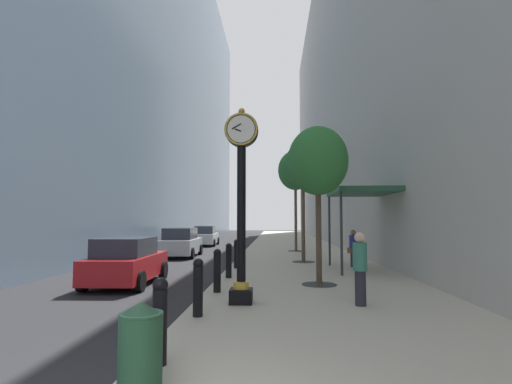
# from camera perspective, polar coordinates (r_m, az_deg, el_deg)

# --- Properties ---
(ground_plane) EXTENTS (110.00, 110.00, 0.00)m
(ground_plane) POSITION_cam_1_polar(r_m,az_deg,el_deg) (30.41, -1.10, -8.19)
(ground_plane) COLOR #262628
(ground_plane) RESTS_ON ground
(sidewalk_right) EXTENTS (6.81, 80.00, 0.14)m
(sidewalk_right) POSITION_cam_1_polar(r_m,az_deg,el_deg) (33.36, 5.15, -7.70)
(sidewalk_right) COLOR #BCB29E
(sidewalk_right) RESTS_ON ground
(building_block_left) EXTENTS (9.00, 80.00, 34.42)m
(building_block_left) POSITION_cam_1_polar(r_m,az_deg,el_deg) (38.75, -18.13, 18.94)
(building_block_left) COLOR slate
(building_block_left) RESTS_ON ground
(building_block_right) EXTENTS (9.00, 80.00, 30.46)m
(building_block_right) POSITION_cam_1_polar(r_m,az_deg,el_deg) (36.92, 17.90, 16.82)
(building_block_right) COLOR #B7B2A8
(building_block_right) RESTS_ON ground
(street_clock) EXTENTS (0.84, 0.55, 4.86)m
(street_clock) POSITION_cam_1_polar(r_m,az_deg,el_deg) (9.80, -2.14, -0.31)
(street_clock) COLOR black
(street_clock) RESTS_ON sidewalk_right
(bollard_nearest) EXTENTS (0.22, 0.22, 1.22)m
(bollard_nearest) POSITION_cam_1_polar(r_m,az_deg,el_deg) (6.00, -13.78, -17.41)
(bollard_nearest) COLOR black
(bollard_nearest) RESTS_ON sidewalk_right
(bollard_second) EXTENTS (0.22, 0.22, 1.22)m
(bollard_second) POSITION_cam_1_polar(r_m,az_deg,el_deg) (8.67, -8.40, -13.32)
(bollard_second) COLOR black
(bollard_second) RESTS_ON sidewalk_right
(bollard_third) EXTENTS (0.22, 0.22, 1.22)m
(bollard_third) POSITION_cam_1_polar(r_m,az_deg,el_deg) (11.39, -5.64, -11.12)
(bollard_third) COLOR black
(bollard_third) RESTS_ON sidewalk_right
(bollard_fourth) EXTENTS (0.22, 0.22, 1.22)m
(bollard_fourth) POSITION_cam_1_polar(r_m,az_deg,el_deg) (14.14, -3.97, -9.75)
(bollard_fourth) COLOR black
(bollard_fourth) RESTS_ON sidewalk_right
(bollard_fifth) EXTENTS (0.22, 0.22, 1.22)m
(bollard_fifth) POSITION_cam_1_polar(r_m,az_deg,el_deg) (16.90, -2.86, -8.83)
(bollard_fifth) COLOR black
(bollard_fifth) RESTS_ON sidewalk_right
(bollard_sixth) EXTENTS (0.22, 0.22, 1.22)m
(bollard_sixth) POSITION_cam_1_polar(r_m,az_deg,el_deg) (19.67, -2.06, -8.17)
(bollard_sixth) COLOR black
(bollard_sixth) RESTS_ON sidewalk_right
(street_tree_near) EXTENTS (1.93, 1.93, 5.05)m
(street_tree_near) POSITION_cam_1_polar(r_m,az_deg,el_deg) (12.83, 8.95, 4.33)
(street_tree_near) COLOR #333335
(street_tree_near) RESTS_ON sidewalk_right
(street_tree_mid_near) EXTENTS (1.89, 1.89, 5.81)m
(street_tree_mid_near) POSITION_cam_1_polar(r_m,az_deg,el_deg) (19.63, 6.78, 3.64)
(street_tree_mid_near) COLOR #333335
(street_tree_mid_near) RESTS_ON sidewalk_right
(street_tree_mid_far) EXTENTS (2.31, 2.31, 6.69)m
(street_tree_mid_far) POSITION_cam_1_polar(r_m,az_deg,el_deg) (26.43, 5.73, 3.08)
(street_tree_mid_far) COLOR #333335
(street_tree_mid_far) RESTS_ON sidewalk_right
(trash_bin) EXTENTS (0.53, 0.53, 1.05)m
(trash_bin) POSITION_cam_1_polar(r_m,az_deg,el_deg) (5.21, -16.38, -20.55)
(trash_bin) COLOR #234C33
(trash_bin) RESTS_ON sidewalk_right
(pedestrian_walking) EXTENTS (0.52, 0.50, 1.62)m
(pedestrian_walking) POSITION_cam_1_polar(r_m,az_deg,el_deg) (17.77, 13.89, -7.80)
(pedestrian_walking) COLOR #23232D
(pedestrian_walking) RESTS_ON sidewalk_right
(pedestrian_by_clock) EXTENTS (0.45, 0.45, 1.74)m
(pedestrian_by_clock) POSITION_cam_1_polar(r_m,az_deg,el_deg) (9.89, 14.84, -10.36)
(pedestrian_by_clock) COLOR #23232D
(pedestrian_by_clock) RESTS_ON sidewalk_right
(storefront_awning) EXTENTS (2.40, 3.60, 3.30)m
(storefront_awning) POSITION_cam_1_polar(r_m,az_deg,el_deg) (16.79, 14.91, -0.16)
(storefront_awning) COLOR #235138
(storefront_awning) RESTS_ON sidewalk_right
(car_white_near) EXTENTS (2.09, 4.69, 1.67)m
(car_white_near) POSITION_cam_1_polar(r_m,az_deg,el_deg) (34.14, -7.28, -6.35)
(car_white_near) COLOR silver
(car_white_near) RESTS_ON ground
(car_red_mid) EXTENTS (2.05, 4.05, 1.58)m
(car_red_mid) POSITION_cam_1_polar(r_m,az_deg,el_deg) (14.13, -18.22, -9.57)
(car_red_mid) COLOR #AD191E
(car_red_mid) RESTS_ON ground
(car_silver_far) EXTENTS (2.18, 4.46, 1.71)m
(car_silver_far) POSITION_cam_1_polar(r_m,az_deg,el_deg) (23.96, -10.84, -7.24)
(car_silver_far) COLOR #B7BABF
(car_silver_far) RESTS_ON ground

